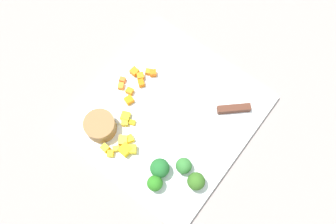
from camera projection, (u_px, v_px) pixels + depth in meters
ground_plane at (168, 115)px, 0.82m from camera, size 4.00×4.00×0.00m
cutting_board at (168, 114)px, 0.81m from camera, size 0.40×0.38×0.01m
prep_bowl at (100, 126)px, 0.78m from camera, size 0.07×0.07×0.04m
chef_knife at (206, 111)px, 0.80m from camera, size 0.23×0.25×0.02m
carrot_dice_0 at (130, 91)px, 0.82m from camera, size 0.02×0.02×0.01m
carrot_dice_1 at (140, 76)px, 0.83m from camera, size 0.02×0.02×0.01m
carrot_dice_2 at (149, 72)px, 0.84m from camera, size 0.02×0.02×0.01m
carrot_dice_3 at (153, 73)px, 0.84m from camera, size 0.02×0.02×0.02m
carrot_dice_4 at (122, 80)px, 0.83m from camera, size 0.02×0.02×0.01m
carrot_dice_5 at (135, 72)px, 0.84m from camera, size 0.02×0.02×0.01m
carrot_dice_6 at (141, 83)px, 0.83m from camera, size 0.02×0.02×0.02m
carrot_dice_7 at (129, 100)px, 0.81m from camera, size 0.02×0.02×0.01m
carrot_dice_8 at (121, 86)px, 0.83m from camera, size 0.02×0.02×0.01m
pepper_dice_0 at (125, 123)px, 0.79m from camera, size 0.02×0.02×0.01m
pepper_dice_1 at (126, 116)px, 0.80m from camera, size 0.03×0.03×0.02m
pepper_dice_2 at (132, 122)px, 0.79m from camera, size 0.02×0.02×0.01m
pepper_dice_3 at (131, 149)px, 0.77m from camera, size 0.03×0.03×0.02m
pepper_dice_4 at (105, 148)px, 0.77m from camera, size 0.02×0.02×0.02m
pepper_dice_5 at (125, 150)px, 0.76m from camera, size 0.03×0.02×0.02m
pepper_dice_6 at (129, 139)px, 0.78m from camera, size 0.02×0.02×0.01m
pepper_dice_7 at (116, 149)px, 0.77m from camera, size 0.02×0.02×0.01m
pepper_dice_8 at (123, 141)px, 0.77m from camera, size 0.03×0.03×0.02m
pepper_dice_9 at (110, 154)px, 0.77m from camera, size 0.02×0.02×0.01m
broccoli_floret_0 at (160, 168)px, 0.74m from camera, size 0.04×0.04×0.05m
broccoli_floret_1 at (155, 183)px, 0.73m from camera, size 0.03×0.03×0.04m
broccoli_floret_2 at (196, 181)px, 0.73m from camera, size 0.04×0.04×0.04m
broccoli_floret_3 at (184, 166)px, 0.74m from camera, size 0.04×0.04×0.04m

